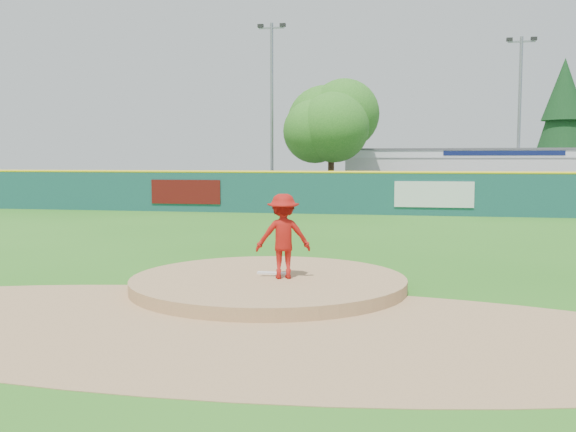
% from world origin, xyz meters
% --- Properties ---
extents(ground, '(120.00, 120.00, 0.00)m').
position_xyz_m(ground, '(0.00, 0.00, 0.00)').
color(ground, '#286B19').
rests_on(ground, ground).
extents(pitchers_mound, '(5.50, 5.50, 0.50)m').
position_xyz_m(pitchers_mound, '(0.00, 0.00, 0.00)').
color(pitchers_mound, '#9E774C').
rests_on(pitchers_mound, ground).
extents(pitching_rubber, '(0.60, 0.15, 0.04)m').
position_xyz_m(pitching_rubber, '(0.00, 0.30, 0.27)').
color(pitching_rubber, white).
rests_on(pitching_rubber, pitchers_mound).
extents(infield_dirt_arc, '(15.40, 15.40, 0.01)m').
position_xyz_m(infield_dirt_arc, '(0.00, -3.00, 0.01)').
color(infield_dirt_arc, '#9E774C').
rests_on(infield_dirt_arc, ground).
extents(parking_lot, '(44.00, 16.00, 0.02)m').
position_xyz_m(parking_lot, '(0.00, 27.00, 0.01)').
color(parking_lot, '#38383A').
rests_on(parking_lot, ground).
extents(pitcher, '(1.21, 0.90, 1.67)m').
position_xyz_m(pitcher, '(0.32, -0.09, 1.09)').
color(pitcher, '#9D120D').
rests_on(pitcher, pitchers_mound).
extents(van, '(5.88, 3.27, 1.55)m').
position_xyz_m(van, '(-3.13, 20.83, 0.80)').
color(van, silver).
rests_on(van, parking_lot).
extents(pool_building_grp, '(15.20, 8.20, 3.31)m').
position_xyz_m(pool_building_grp, '(6.00, 31.99, 1.66)').
color(pool_building_grp, silver).
rests_on(pool_building_grp, ground).
extents(fence_banners, '(15.68, 0.04, 1.20)m').
position_xyz_m(fence_banners, '(-2.33, 17.92, 1.00)').
color(fence_banners, '#530E0B').
rests_on(fence_banners, ground).
extents(playground_slide, '(0.86, 2.42, 1.33)m').
position_xyz_m(playground_slide, '(-13.90, 21.82, 0.68)').
color(playground_slide, blue).
rests_on(playground_slide, ground).
extents(outfield_fence, '(40.00, 0.14, 2.07)m').
position_xyz_m(outfield_fence, '(0.00, 18.00, 1.09)').
color(outfield_fence, '#164945').
rests_on(outfield_fence, ground).
extents(deciduous_tree, '(5.60, 5.60, 7.36)m').
position_xyz_m(deciduous_tree, '(-2.00, 25.00, 4.55)').
color(deciduous_tree, '#382314').
rests_on(deciduous_tree, ground).
extents(conifer_tree, '(4.40, 4.40, 9.50)m').
position_xyz_m(conifer_tree, '(13.00, 36.00, 5.54)').
color(conifer_tree, '#382314').
rests_on(conifer_tree, ground).
extents(light_pole_left, '(1.75, 0.25, 11.00)m').
position_xyz_m(light_pole_left, '(-6.00, 27.00, 6.05)').
color(light_pole_left, gray).
rests_on(light_pole_left, ground).
extents(light_pole_right, '(1.75, 0.25, 10.00)m').
position_xyz_m(light_pole_right, '(9.00, 29.00, 5.54)').
color(light_pole_right, gray).
rests_on(light_pole_right, ground).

